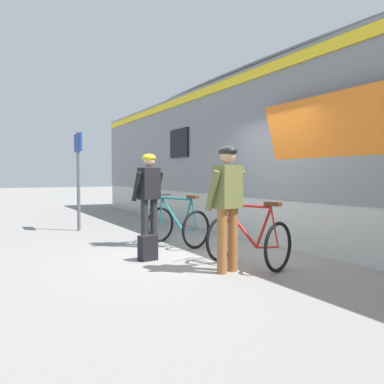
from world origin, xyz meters
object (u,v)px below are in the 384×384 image
object	(u,v)px
train_car	(284,150)
cyclist_near_in_dark	(149,191)
bicycle_near_teal	(177,225)
bicycle_far_red	(248,240)
backpack_on_platform	(148,248)
platform_sign_post	(78,164)
water_bottle_near_the_bikes	(235,255)
cyclist_far_in_olive	(228,197)

from	to	relation	value
train_car	cyclist_near_in_dark	bearing A→B (deg)	-173.37
bicycle_near_teal	bicycle_far_red	bearing A→B (deg)	-86.38
backpack_on_platform	platform_sign_post	size ratio (longest dim) A/B	0.17
train_car	water_bottle_near_the_bikes	xyz separation A→B (m)	(-2.99, -2.35, -1.86)
cyclist_near_in_dark	platform_sign_post	size ratio (longest dim) A/B	0.73
bicycle_near_teal	bicycle_far_red	distance (m)	2.13
backpack_on_platform	platform_sign_post	bearing A→B (deg)	82.99
cyclist_near_in_dark	bicycle_near_teal	world-z (taller)	cyclist_near_in_dark
cyclist_far_in_olive	bicycle_near_teal	xyz separation A→B (m)	(0.32, 2.27, -0.65)
train_car	backpack_on_platform	size ratio (longest dim) A/B	46.05
platform_sign_post	backpack_on_platform	bearing A→B (deg)	-86.83
water_bottle_near_the_bikes	backpack_on_platform	bearing A→B (deg)	146.47
cyclist_near_in_dark	cyclist_far_in_olive	world-z (taller)	same
train_car	bicycle_near_teal	distance (m)	3.54
cyclist_far_in_olive	bicycle_far_red	bearing A→B (deg)	17.04
bicycle_near_teal	backpack_on_platform	xyz separation A→B (m)	(-1.02, -1.02, -0.20)
train_car	cyclist_near_in_dark	distance (m)	3.79
bicycle_near_teal	platform_sign_post	world-z (taller)	platform_sign_post
cyclist_far_in_olive	platform_sign_post	bearing A→B (deg)	99.91
bicycle_far_red	bicycle_near_teal	bearing A→B (deg)	93.62
train_car	bicycle_far_red	bearing A→B (deg)	-137.96
platform_sign_post	bicycle_near_teal	bearing A→B (deg)	-67.37
cyclist_far_in_olive	bicycle_far_red	size ratio (longest dim) A/B	1.41
cyclist_far_in_olive	bicycle_near_teal	size ratio (longest dim) A/B	1.43
bicycle_near_teal	water_bottle_near_the_bikes	xyz separation A→B (m)	(0.14, -1.78, -0.30)
cyclist_far_in_olive	cyclist_near_in_dark	bearing A→B (deg)	94.90
bicycle_far_red	water_bottle_near_the_bikes	distance (m)	0.45
cyclist_far_in_olive	platform_sign_post	distance (m)	5.35
train_car	backpack_on_platform	world-z (taller)	train_car
water_bottle_near_the_bikes	train_car	bearing A→B (deg)	38.20
bicycle_near_teal	platform_sign_post	xyz separation A→B (m)	(-1.24, 2.97, 1.22)
backpack_on_platform	bicycle_far_red	bearing A→B (deg)	-54.10
train_car	cyclist_far_in_olive	world-z (taller)	train_car
water_bottle_near_the_bikes	bicycle_near_teal	bearing A→B (deg)	94.39
cyclist_far_in_olive	water_bottle_near_the_bikes	world-z (taller)	cyclist_far_in_olive
bicycle_far_red	train_car	bearing A→B (deg)	42.04
train_car	cyclist_far_in_olive	bearing A→B (deg)	-140.56
bicycle_near_teal	water_bottle_near_the_bikes	bearing A→B (deg)	-85.61
cyclist_near_in_dark	train_car	bearing A→B (deg)	6.63
bicycle_far_red	platform_sign_post	world-z (taller)	platform_sign_post
bicycle_far_red	platform_sign_post	bearing A→B (deg)	105.08
train_car	bicycle_far_red	distance (m)	4.32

